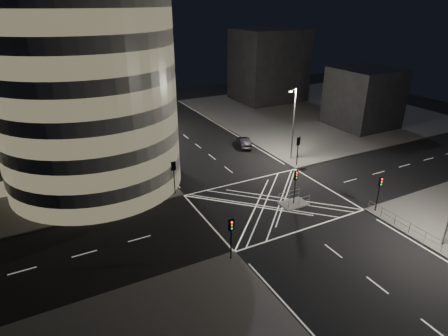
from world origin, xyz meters
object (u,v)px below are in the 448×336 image
traffic_signal_fr (298,146)px  traffic_signal_island (295,181)px  central_island (293,204)px  traffic_signal_fl (174,172)px  street_lamp_left_near (152,137)px  street_lamp_left_far (118,104)px  sedan (244,142)px  traffic_signal_nl (231,232)px  street_lamp_right_far (293,122)px  traffic_signal_nr (380,187)px

traffic_signal_fr → traffic_signal_island: bearing=-129.3°
central_island → traffic_signal_island: traffic_signal_island is taller
traffic_signal_fl → street_lamp_left_near: 5.86m
traffic_signal_island → street_lamp_left_far: (-11.44, 31.50, 2.63)m
central_island → sedan: sedan is taller
traffic_signal_island → street_lamp_left_far: size_ratio=0.40×
traffic_signal_nl → street_lamp_right_far: bearing=40.9°
street_lamp_left_near → street_lamp_left_far: (0.00, 18.00, 0.00)m
traffic_signal_nr → traffic_signal_island: size_ratio=1.00×
traffic_signal_nr → street_lamp_right_far: street_lamp_right_far is taller
central_island → street_lamp_left_near: size_ratio=0.30×
traffic_signal_nl → street_lamp_left_near: (-0.64, 18.80, 2.63)m
traffic_signal_island → street_lamp_left_near: bearing=130.3°
traffic_signal_nl → street_lamp_left_near: street_lamp_left_near is taller
central_island → street_lamp_right_far: (7.44, 10.50, 5.47)m
central_island → traffic_signal_fr: bearing=50.7°
street_lamp_left_far → traffic_signal_island: bearing=-70.0°
traffic_signal_nl → traffic_signal_island: bearing=26.1°
street_lamp_left_far → central_island: bearing=-70.0°
traffic_signal_fr → street_lamp_left_near: (-18.24, 5.20, 2.63)m
traffic_signal_island → street_lamp_right_far: street_lamp_right_far is taller
traffic_signal_nr → street_lamp_left_far: size_ratio=0.40×
central_island → traffic_signal_fr: 11.10m
traffic_signal_fl → traffic_signal_island: bearing=-37.5°
traffic_signal_nl → traffic_signal_island: same height
street_lamp_left_near → traffic_signal_nl: bearing=-88.1°
street_lamp_right_far → traffic_signal_nr: bearing=-92.3°
street_lamp_left_near → sedan: (15.59, 4.48, -4.79)m
traffic_signal_island → traffic_signal_nr: bearing=-37.9°
traffic_signal_fl → traffic_signal_fr: same height
traffic_signal_nl → traffic_signal_fr: 22.24m
traffic_signal_fr → traffic_signal_nr: 13.60m
traffic_signal_fr → traffic_signal_island: 10.73m
street_lamp_left_near → street_lamp_left_far: size_ratio=1.00×
traffic_signal_nl → traffic_signal_nr: size_ratio=1.00×
traffic_signal_nl → traffic_signal_nr: 17.60m
traffic_signal_nl → traffic_signal_island: 12.03m
traffic_signal_fl → traffic_signal_fr: size_ratio=1.00×
traffic_signal_fl → street_lamp_left_near: bearing=97.0°
traffic_signal_fl → street_lamp_right_far: 18.55m
street_lamp_left_near → traffic_signal_fr: bearing=-15.9°
central_island → traffic_signal_nr: 9.08m
central_island → street_lamp_left_far: street_lamp_left_far is taller
traffic_signal_fr → traffic_signal_nr: (0.00, -13.60, 0.00)m
central_island → street_lamp_left_far: bearing=110.0°
traffic_signal_fr → street_lamp_right_far: size_ratio=0.40×
traffic_signal_nl → street_lamp_right_far: size_ratio=0.40×
street_lamp_left_near → street_lamp_right_far: bearing=-9.0°
traffic_signal_nl → street_lamp_left_near: size_ratio=0.40×
traffic_signal_nl → traffic_signal_nr: same height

